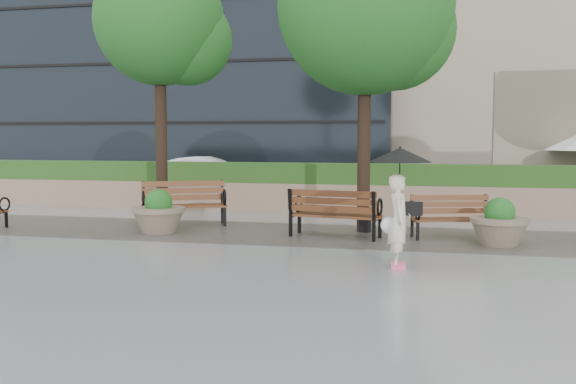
% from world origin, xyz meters
% --- Properties ---
extents(ground, '(100.00, 100.00, 0.00)m').
position_xyz_m(ground, '(0.00, 0.00, 0.00)').
color(ground, gray).
rests_on(ground, ground).
extents(cobble_strip, '(28.00, 3.20, 0.01)m').
position_xyz_m(cobble_strip, '(0.00, 3.00, 0.01)').
color(cobble_strip, '#383330').
rests_on(cobble_strip, ground).
extents(hedge_wall, '(24.00, 0.80, 1.35)m').
position_xyz_m(hedge_wall, '(0.00, 7.00, 0.66)').
color(hedge_wall, '#90755C').
rests_on(hedge_wall, ground).
extents(asphalt_street, '(40.00, 7.00, 0.00)m').
position_xyz_m(asphalt_street, '(0.00, 11.00, 0.00)').
color(asphalt_street, black).
rests_on(asphalt_street, ground).
extents(bench_1, '(2.06, 1.50, 1.04)m').
position_xyz_m(bench_1, '(-2.88, 3.62, 0.31)').
color(bench_1, brown).
rests_on(bench_1, ground).
extents(bench_2, '(1.95, 1.02, 1.00)m').
position_xyz_m(bench_2, '(0.80, 2.71, 0.30)').
color(bench_2, brown).
rests_on(bench_2, ground).
extents(bench_3, '(1.74, 1.08, 0.88)m').
position_xyz_m(bench_3, '(3.16, 3.11, 0.26)').
color(bench_3, brown).
rests_on(bench_3, ground).
extents(planter_left, '(1.14, 1.14, 0.96)m').
position_xyz_m(planter_left, '(-3.01, 2.49, 0.38)').
color(planter_left, '#7F6B56').
rests_on(planter_left, ground).
extents(planter_right, '(1.11, 1.11, 0.93)m').
position_xyz_m(planter_right, '(4.02, 2.45, 0.36)').
color(planter_right, '#7F6B56').
rests_on(planter_right, ground).
extents(lamppost, '(0.28, 0.28, 4.52)m').
position_xyz_m(lamppost, '(1.33, 3.59, 2.00)').
color(lamppost, black).
rests_on(lamppost, ground).
extents(tree_0, '(3.26, 3.13, 6.45)m').
position_xyz_m(tree_0, '(-3.62, 4.51, 4.75)').
color(tree_0, black).
rests_on(tree_0, ground).
extents(tree_1, '(3.79, 3.75, 6.71)m').
position_xyz_m(tree_1, '(1.44, 3.72, 4.71)').
color(tree_1, black).
rests_on(tree_1, ground).
extents(car_left, '(4.34, 2.35, 1.19)m').
position_xyz_m(car_left, '(-7.03, 9.55, 0.60)').
color(car_left, white).
rests_on(car_left, ground).
extents(car_right, '(4.31, 1.80, 1.39)m').
position_xyz_m(car_right, '(-4.69, 10.32, 0.69)').
color(car_right, white).
rests_on(car_right, ground).
extents(pedestrian, '(1.04, 1.04, 1.90)m').
position_xyz_m(pedestrian, '(2.24, -0.04, 1.16)').
color(pedestrian, '#F1E7CA').
rests_on(pedestrian, ground).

